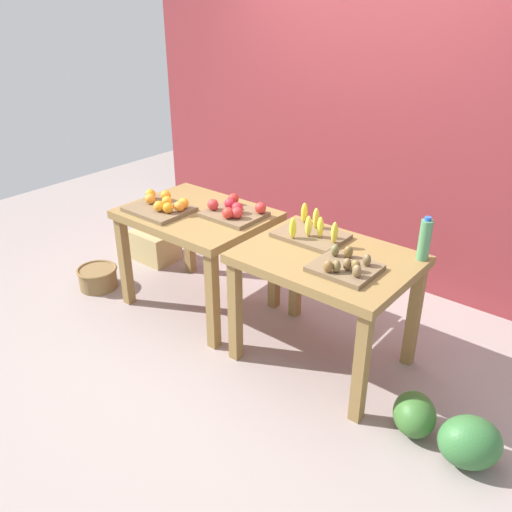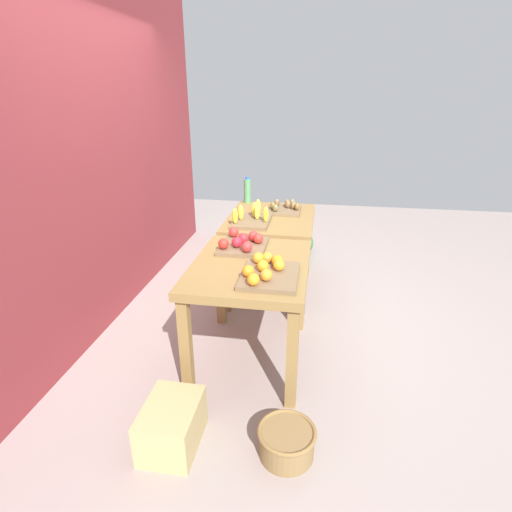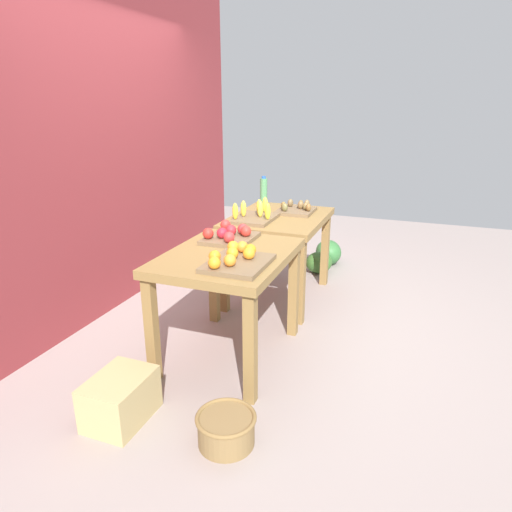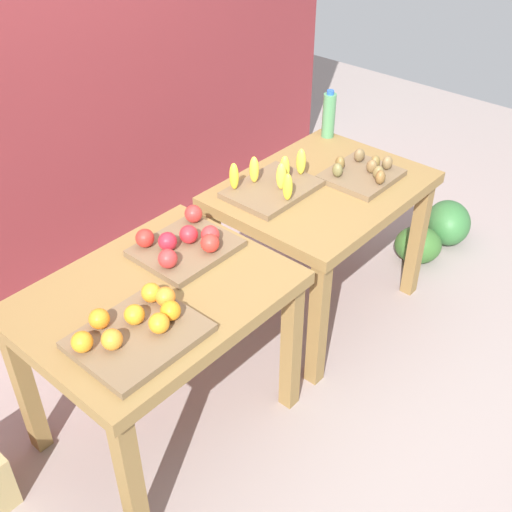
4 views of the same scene
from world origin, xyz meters
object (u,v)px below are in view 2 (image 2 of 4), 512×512
object	(u,v)px
apple_bin	(243,243)
banana_crate	(252,218)
display_table_right	(271,228)
kiwi_bin	(284,209)
wicker_basket	(287,441)
display_table_left	(250,278)
cardboard_produce_box	(172,425)
watermelon_pile	(300,246)
orange_bin	(267,272)
water_bottle	(247,191)

from	to	relation	value
apple_bin	banana_crate	distance (m)	0.63
display_table_right	kiwi_bin	xyz separation A→B (m)	(0.19, -0.11, 0.15)
apple_bin	wicker_basket	size ratio (longest dim) A/B	1.22
display_table_left	cardboard_produce_box	distance (m)	1.07
display_table_left	banana_crate	distance (m)	0.92
display_table_left	apple_bin	distance (m)	0.33
watermelon_pile	wicker_basket	size ratio (longest dim) A/B	2.14
banana_crate	watermelon_pile	bearing A→B (deg)	-18.35
kiwi_bin	wicker_basket	bearing A→B (deg)	-173.62
banana_crate	kiwi_bin	xyz separation A→B (m)	(0.41, -0.26, -0.01)
kiwi_bin	orange_bin	bearing A→B (deg)	-178.58
apple_bin	watermelon_pile	xyz separation A→B (m)	(1.80, -0.35, -0.69)
kiwi_bin	water_bottle	world-z (taller)	water_bottle
orange_bin	kiwi_bin	world-z (taller)	orange_bin
wicker_basket	watermelon_pile	bearing A→B (deg)	2.11
wicker_basket	cardboard_produce_box	world-z (taller)	cardboard_produce_box
watermelon_pile	display_table_right	bearing A→B (deg)	165.66
banana_crate	kiwi_bin	world-z (taller)	banana_crate
orange_bin	banana_crate	distance (m)	1.14
apple_bin	wicker_basket	world-z (taller)	apple_bin
orange_bin	display_table_left	bearing A→B (deg)	35.90
display_table_right	apple_bin	xyz separation A→B (m)	(-0.85, 0.10, 0.16)
display_table_left	kiwi_bin	size ratio (longest dim) A/B	2.89
orange_bin	cardboard_produce_box	bearing A→B (deg)	146.43
apple_bin	banana_crate	world-z (taller)	banana_crate
apple_bin	watermelon_pile	distance (m)	1.96
apple_bin	cardboard_produce_box	bearing A→B (deg)	170.33
orange_bin	watermelon_pile	world-z (taller)	orange_bin
orange_bin	apple_bin	world-z (taller)	apple_bin
water_bottle	cardboard_produce_box	distance (m)	2.58
banana_crate	cardboard_produce_box	size ratio (longest dim) A/B	1.10
orange_bin	wicker_basket	world-z (taller)	orange_bin
display_table_right	apple_bin	world-z (taller)	apple_bin
display_table_right	water_bottle	world-z (taller)	water_bottle
display_table_right	display_table_left	bearing A→B (deg)	180.00
watermelon_pile	cardboard_produce_box	bearing A→B (deg)	169.56
display_table_right	cardboard_produce_box	bearing A→B (deg)	171.46
banana_crate	water_bottle	distance (m)	0.71
display_table_right	watermelon_pile	bearing A→B (deg)	-14.34
banana_crate	watermelon_pile	size ratio (longest dim) A/B	0.62
apple_bin	display_table_right	bearing A→B (deg)	-7.01
banana_crate	display_table_left	bearing A→B (deg)	-170.82
kiwi_bin	wicker_basket	distance (m)	2.28
orange_bin	water_bottle	world-z (taller)	water_bottle
banana_crate	wicker_basket	size ratio (longest dim) A/B	1.34
banana_crate	water_bottle	bearing A→B (deg)	13.64
orange_bin	water_bottle	xyz separation A→B (m)	(1.79, 0.46, 0.09)
apple_bin	orange_bin	bearing A→B (deg)	-152.05
orange_bin	wicker_basket	xyz separation A→B (m)	(-0.64, -0.20, -0.73)
kiwi_bin	water_bottle	distance (m)	0.51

